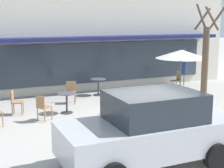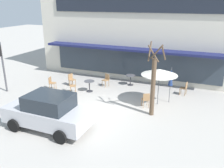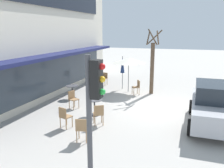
{
  "view_description": "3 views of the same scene",
  "coord_description": "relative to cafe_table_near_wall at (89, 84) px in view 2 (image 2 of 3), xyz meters",
  "views": [
    {
      "loc": [
        -5.34,
        -9.35,
        3.45
      ],
      "look_at": [
        0.03,
        2.77,
        0.9
      ],
      "focal_mm": 55.0,
      "sensor_mm": 36.0,
      "label": 1
    },
    {
      "loc": [
        5.36,
        -10.91,
        5.87
      ],
      "look_at": [
        -0.09,
        2.21,
        0.89
      ],
      "focal_mm": 38.0,
      "sensor_mm": 36.0,
      "label": 2
    },
    {
      "loc": [
        -11.53,
        -1.64,
        3.88
      ],
      "look_at": [
        0.64,
        2.54,
        0.95
      ],
      "focal_mm": 38.0,
      "sensor_mm": 36.0,
      "label": 3
    }
  ],
  "objects": [
    {
      "name": "ground_plane",
      "position": [
        1.9,
        -2.53,
        -0.52
      ],
      "size": [
        80.0,
        80.0,
        0.0
      ],
      "primitive_type": "plane",
      "color": "#ADA8A0"
    },
    {
      "name": "building_facade",
      "position": [
        1.9,
        7.44,
        3.41
      ],
      "size": [
        16.22,
        9.1,
        7.84
      ],
      "color": "beige",
      "rests_on": "ground"
    },
    {
      "name": "cafe_table_near_wall",
      "position": [
        0.0,
        0.0,
        0.0
      ],
      "size": [
        0.7,
        0.7,
        0.76
      ],
      "color": "#333338",
      "rests_on": "ground"
    },
    {
      "name": "cafe_table_streetside",
      "position": [
        2.17,
        2.33,
        0.0
      ],
      "size": [
        0.7,
        0.7,
        0.76
      ],
      "color": "#333338",
      "rests_on": "ground"
    },
    {
      "name": "patio_umbrella_green_folded",
      "position": [
        4.77,
        -0.33,
        1.51
      ],
      "size": [
        2.1,
        2.1,
        2.2
      ],
      "color": "#4C4C51",
      "rests_on": "ground"
    },
    {
      "name": "patio_umbrella_cream_folded",
      "position": [
        5.35,
        0.25,
        1.11
      ],
      "size": [
        0.28,
        0.28,
        2.2
      ],
      "color": "#4C4C51",
      "rests_on": "ground"
    },
    {
      "name": "cafe_chair_0",
      "position": [
        4.22,
        -1.02,
        0.01
      ],
      "size": [
        0.55,
        0.55,
        0.89
      ],
      "color": "#9E754C",
      "rests_on": "ground"
    },
    {
      "name": "cafe_chair_1",
      "position": [
        0.61,
        1.45,
        0.01
      ],
      "size": [
        0.52,
        0.52,
        0.89
      ],
      "color": "#9E754C",
      "rests_on": "ground"
    },
    {
      "name": "cafe_chair_2",
      "position": [
        -2.64,
        -0.64,
        0.01
      ],
      "size": [
        0.48,
        0.48,
        0.89
      ],
      "color": "#9E754C",
      "rests_on": "ground"
    },
    {
      "name": "cafe_chair_3",
      "position": [
        -1.76,
        0.55,
        0.01
      ],
      "size": [
        0.5,
        0.5,
        0.89
      ],
      "color": "#9E754C",
      "rests_on": "ground"
    },
    {
      "name": "cafe_chair_4",
      "position": [
        6.07,
        1.81,
        0.01
      ],
      "size": [
        0.45,
        0.45,
        0.89
      ],
      "color": "#9E754C",
      "rests_on": "ground"
    },
    {
      "name": "cafe_chair_5",
      "position": [
        -1.02,
        -0.62,
        0.01
      ],
      "size": [
        0.55,
        0.55,
        0.89
      ],
      "color": "#9E754C",
      "rests_on": "ground"
    },
    {
      "name": "parked_sedan",
      "position": [
        0.51,
        -5.16,
        0.36
      ],
      "size": [
        4.21,
        2.03,
        1.76
      ],
      "color": "#B7B7BC",
      "rests_on": "ground"
    },
    {
      "name": "street_tree",
      "position": [
        4.77,
        -1.82,
        1.3
      ],
      "size": [
        0.83,
        0.92,
        3.96
      ],
      "color": "brown",
      "rests_on": "ground"
    },
    {
      "name": "traffic_light_pole",
      "position": [
        -5.27,
        -2.25,
        1.78
      ],
      "size": [
        0.26,
        0.43,
        3.4
      ],
      "color": "#47474C",
      "rests_on": "ground"
    }
  ]
}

